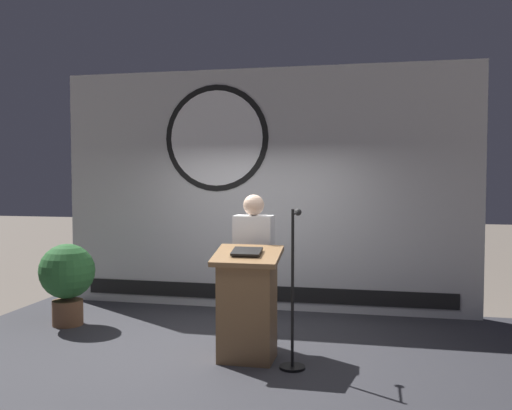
{
  "coord_description": "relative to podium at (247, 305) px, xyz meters",
  "views": [
    {
      "loc": [
        1.5,
        -5.49,
        2.09
      ],
      "look_at": [
        0.27,
        0.14,
        1.79
      ],
      "focal_mm": 39.47,
      "sensor_mm": 36.0,
      "label": 1
    }
  ],
  "objects": [
    {
      "name": "stage_platform",
      "position": [
        -0.27,
        0.26,
        -0.68
      ],
      "size": [
        6.4,
        4.0,
        0.3
      ],
      "primitive_type": "cube",
      "color": "#333338",
      "rests_on": "ground"
    },
    {
      "name": "ground_plane",
      "position": [
        -0.27,
        0.26,
        -0.83
      ],
      "size": [
        40.0,
        40.0,
        0.0
      ],
      "primitive_type": "plane",
      "color": "#6B6056"
    },
    {
      "name": "microphone_stand",
      "position": [
        0.46,
        -0.1,
        -0.02
      ],
      "size": [
        0.24,
        0.5,
        1.48
      ],
      "color": "black",
      "rests_on": "stage_platform"
    },
    {
      "name": "podium",
      "position": [
        0.0,
        0.0,
        0.0
      ],
      "size": [
        0.64,
        0.5,
        1.1
      ],
      "color": "olive",
      "rests_on": "stage_platform"
    },
    {
      "name": "speaker_person",
      "position": [
        -0.04,
        0.48,
        0.28
      ],
      "size": [
        0.4,
        0.26,
        1.59
      ],
      "color": "black",
      "rests_on": "stage_platform"
    },
    {
      "name": "banner_display",
      "position": [
        -0.29,
        2.1,
        1.07
      ],
      "size": [
        5.57,
        0.12,
        3.2
      ],
      "color": "silver",
      "rests_on": "stage_platform"
    },
    {
      "name": "potted_plant",
      "position": [
        -2.39,
        0.79,
        0.05
      ],
      "size": [
        0.65,
        0.65,
        0.98
      ],
      "color": "brown",
      "rests_on": "stage_platform"
    }
  ]
}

